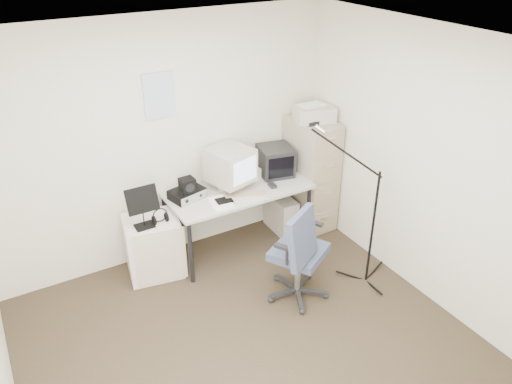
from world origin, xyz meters
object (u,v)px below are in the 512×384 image
side_cart (153,246)px  office_chair (299,250)px  desk (239,219)px  filing_cabinet (310,174)px

side_cart → office_chair: bearing=-33.9°
desk → office_chair: size_ratio=1.44×
office_chair → side_cart: size_ratio=1.61×
filing_cabinet → desk: 0.99m
desk → office_chair: 1.00m
desk → filing_cabinet: bearing=1.8°
office_chair → side_cart: 1.48m
desk → side_cart: bearing=178.4°
filing_cabinet → side_cart: size_ratio=2.01×
desk → office_chair: office_chair is taller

